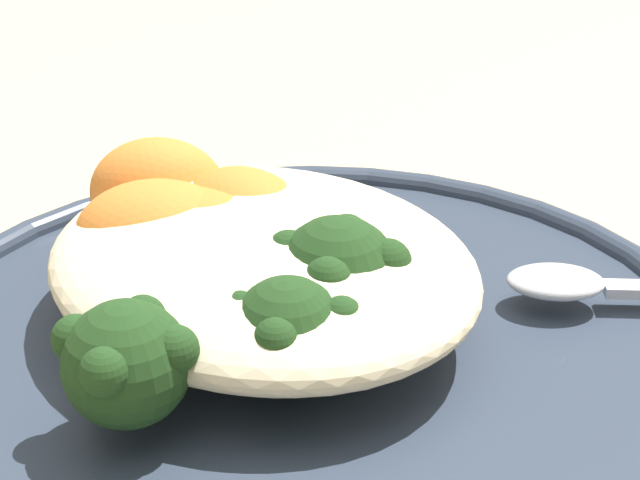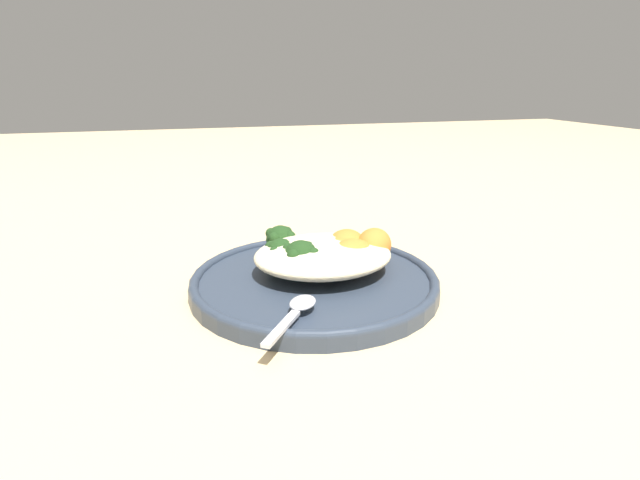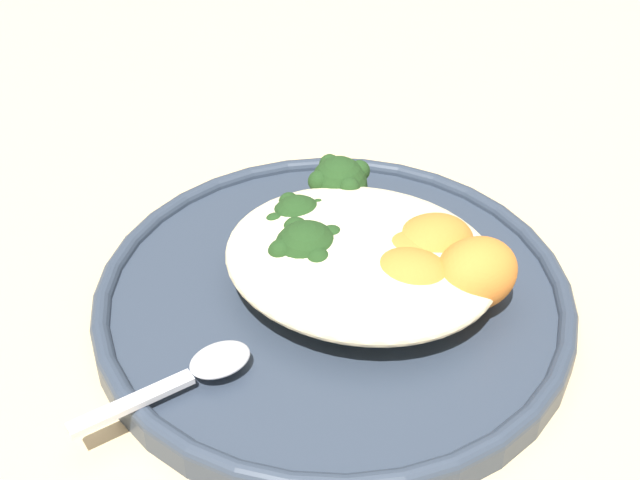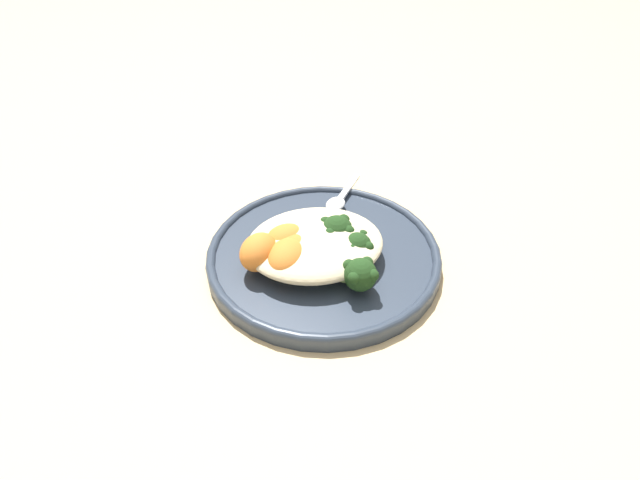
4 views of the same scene
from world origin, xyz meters
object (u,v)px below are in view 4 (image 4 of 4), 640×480
(plate, at_px, (324,254))
(broccoli_stalk_0, at_px, (350,272))
(broccoli_stalk_2, at_px, (333,235))
(sweet_potato_chunk_3, at_px, (287,258))
(broccoli_stalk_3, at_px, (306,235))
(sweet_potato_chunk_2, at_px, (259,252))
(quinoa_mound, at_px, (312,244))
(spoon, at_px, (339,200))
(broccoli_stalk_1, at_px, (343,251))
(sweet_potato_chunk_0, at_px, (287,240))
(sweet_potato_chunk_1, at_px, (295,251))

(plate, relative_size, broccoli_stalk_0, 3.14)
(broccoli_stalk_2, bearing_deg, sweet_potato_chunk_3, 177.07)
(broccoli_stalk_3, distance_m, sweet_potato_chunk_2, 0.07)
(quinoa_mound, bearing_deg, plate, 29.86)
(spoon, bearing_deg, broccoli_stalk_2, -162.27)
(broccoli_stalk_0, distance_m, spoon, 0.17)
(broccoli_stalk_0, relative_size, sweet_potato_chunk_2, 1.75)
(broccoli_stalk_1, bearing_deg, spoon, 80.03)
(plate, distance_m, sweet_potato_chunk_2, 0.09)
(broccoli_stalk_0, distance_m, sweet_potato_chunk_0, 0.09)
(spoon, bearing_deg, plate, -168.51)
(plate, bearing_deg, sweet_potato_chunk_0, 177.91)
(broccoli_stalk_0, xyz_separation_m, sweet_potato_chunk_3, (-0.07, 0.04, 0.00))
(broccoli_stalk_0, distance_m, sweet_potato_chunk_3, 0.08)
(broccoli_stalk_3, xyz_separation_m, sweet_potato_chunk_2, (-0.06, -0.03, 0.01))
(sweet_potato_chunk_0, height_order, sweet_potato_chunk_3, sweet_potato_chunk_3)
(plate, relative_size, quinoa_mound, 1.76)
(plate, bearing_deg, quinoa_mound, -150.14)
(broccoli_stalk_0, height_order, sweet_potato_chunk_2, sweet_potato_chunk_2)
(sweet_potato_chunk_0, distance_m, sweet_potato_chunk_3, 0.03)
(broccoli_stalk_3, height_order, sweet_potato_chunk_0, sweet_potato_chunk_0)
(quinoa_mound, distance_m, spoon, 0.12)
(sweet_potato_chunk_1, bearing_deg, spoon, 53.60)
(plate, relative_size, sweet_potato_chunk_1, 4.32)
(quinoa_mound, bearing_deg, spoon, 59.76)
(broccoli_stalk_1, bearing_deg, sweet_potato_chunk_2, 175.09)
(sweet_potato_chunk_0, bearing_deg, sweet_potato_chunk_1, -71.13)
(spoon, bearing_deg, quinoa_mound, -173.95)
(plate, distance_m, spoon, 0.11)
(broccoli_stalk_1, xyz_separation_m, broccoli_stalk_3, (-0.04, 0.04, -0.00))
(broccoli_stalk_2, height_order, sweet_potato_chunk_3, broccoli_stalk_2)
(sweet_potato_chunk_2, distance_m, sweet_potato_chunk_3, 0.04)
(sweet_potato_chunk_2, bearing_deg, sweet_potato_chunk_3, -27.50)
(broccoli_stalk_1, height_order, broccoli_stalk_2, broccoli_stalk_2)
(broccoli_stalk_1, relative_size, sweet_potato_chunk_2, 2.29)
(broccoli_stalk_0, height_order, sweet_potato_chunk_1, broccoli_stalk_0)
(sweet_potato_chunk_3, bearing_deg, plate, 31.88)
(sweet_potato_chunk_0, height_order, spoon, sweet_potato_chunk_0)
(broccoli_stalk_1, relative_size, broccoli_stalk_3, 1.64)
(broccoli_stalk_0, bearing_deg, sweet_potato_chunk_0, 172.41)
(sweet_potato_chunk_1, bearing_deg, plate, 24.84)
(quinoa_mound, distance_m, broccoli_stalk_2, 0.03)
(sweet_potato_chunk_0, xyz_separation_m, sweet_potato_chunk_1, (0.01, -0.02, -0.00))
(broccoli_stalk_1, bearing_deg, quinoa_mound, 153.85)
(broccoli_stalk_3, bearing_deg, sweet_potato_chunk_3, 165.39)
(plate, bearing_deg, spoon, 65.19)
(broccoli_stalk_2, height_order, sweet_potato_chunk_0, broccoli_stalk_2)
(sweet_potato_chunk_0, height_order, sweet_potato_chunk_2, sweet_potato_chunk_2)
(broccoli_stalk_0, bearing_deg, broccoli_stalk_1, 129.34)
(broccoli_stalk_0, height_order, broccoli_stalk_2, broccoli_stalk_2)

